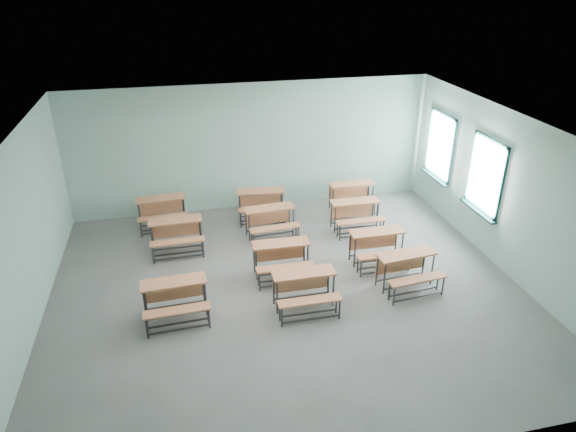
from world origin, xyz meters
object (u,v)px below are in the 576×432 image
desk_unit_r2c0 (176,231)px  desk_unit_r2c1 (271,218)px  desk_unit_r0c1 (305,286)px  desk_unit_r1c1 (282,255)px  desk_unit_r3c0 (162,208)px  desk_unit_r3c2 (353,193)px  desk_unit_r2c2 (356,212)px  desk_unit_r0c0 (175,295)px  desk_unit_r0c2 (408,267)px  desk_unit_r1c2 (378,243)px  desk_unit_r3c1 (261,201)px

desk_unit_r2c0 → desk_unit_r2c1: size_ratio=0.96×
desk_unit_r0c1 → desk_unit_r2c1: 2.83m
desk_unit_r1c1 → desk_unit_r3c0: same height
desk_unit_r0c1 → desk_unit_r3c0: 4.67m
desk_unit_r3c2 → desk_unit_r2c2: bearing=-104.0°
desk_unit_r0c1 → desk_unit_r2c0: (-2.21, 2.67, 0.00)m
desk_unit_r2c2 → desk_unit_r1c1: bearing=-142.8°
desk_unit_r0c1 → desk_unit_r0c0: bearing=174.5°
desk_unit_r0c2 → desk_unit_r2c1: same height
desk_unit_r2c1 → desk_unit_r3c2: (2.30, 0.94, 0.00)m
desk_unit_r1c2 → desk_unit_r0c1: bearing=-147.5°
desk_unit_r1c1 → desk_unit_r1c2: (2.06, 0.03, 0.00)m
desk_unit_r2c0 → desk_unit_r0c0: bearing=-93.2°
desk_unit_r1c2 → desk_unit_r0c0: bearing=-166.8°
desk_unit_r3c0 → desk_unit_r0c1: bearing=-60.9°
desk_unit_r0c2 → desk_unit_r2c1: (-2.18, 2.62, 0.00)m
desk_unit_r0c1 → desk_unit_r1c2: 2.23m
desk_unit_r0c1 → desk_unit_r3c0: (-2.52, 3.93, 0.00)m
desk_unit_r0c1 → desk_unit_r3c0: same height
desk_unit_r0c2 → desk_unit_r3c2: same height
desk_unit_r1c1 → desk_unit_r1c2: same height
desk_unit_r3c0 → desk_unit_r3c2: (4.73, -0.16, 0.00)m
desk_unit_r0c1 → desk_unit_r0c2: same height
desk_unit_r1c1 → desk_unit_r1c2: size_ratio=1.01×
desk_unit_r0c1 → desk_unit_r2c0: same height
desk_unit_r0c2 → desk_unit_r2c0: same height
desk_unit_r0c1 → desk_unit_r2c1: size_ratio=0.95×
desk_unit_r0c1 → desk_unit_r3c1: bearing=91.8°
desk_unit_r2c2 → desk_unit_r3c2: 1.07m
desk_unit_r3c2 → desk_unit_r1c2: bearing=-96.6°
desk_unit_r2c1 → desk_unit_r2c2: bearing=-7.0°
desk_unit_r0c0 → desk_unit_r2c1: size_ratio=0.98×
desk_unit_r1c2 → desk_unit_r1c1: bearing=-179.0°
desk_unit_r1c1 → desk_unit_r3c0: size_ratio=0.97×
desk_unit_r0c1 → desk_unit_r3c1: same height
desk_unit_r0c2 → desk_unit_r2c1: bearing=123.9°
desk_unit_r1c1 → desk_unit_r2c2: size_ratio=1.00×
desk_unit_r2c2 → desk_unit_r3c2: bearing=75.8°
desk_unit_r2c0 → desk_unit_r3c1: size_ratio=0.96×
desk_unit_r3c0 → desk_unit_r3c2: same height
desk_unit_r3c0 → desk_unit_r3c2: size_ratio=1.03×
desk_unit_r3c2 → desk_unit_r2c1: bearing=-156.9°
desk_unit_r0c0 → desk_unit_r3c1: same height
desk_unit_r2c0 → desk_unit_r3c0: size_ratio=0.97×
desk_unit_r0c0 → desk_unit_r1c1: size_ratio=1.02×
desk_unit_r1c2 → desk_unit_r3c1: size_ratio=0.94×
desk_unit_r2c1 → desk_unit_r3c2: size_ratio=1.04×
desk_unit_r0c1 → desk_unit_r1c2: (1.88, 1.20, 0.00)m
desk_unit_r1c2 → desk_unit_r3c2: 2.60m
desk_unit_r2c0 → desk_unit_r3c2: size_ratio=1.00×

